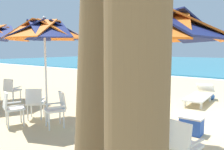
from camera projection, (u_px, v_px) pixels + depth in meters
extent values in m
plane|color=#D3B784|center=(214.00, 122.00, 6.01)|extent=(80.00, 80.00, 0.00)
cylinder|color=silver|center=(159.00, 97.00, 4.06)|extent=(0.05, 0.05, 2.14)
cube|color=orange|center=(195.00, 25.00, 3.78)|extent=(1.29, 1.21, 0.54)
cube|color=navy|center=(184.00, 28.00, 4.20)|extent=(1.22, 1.26, 0.54)
cube|color=orange|center=(162.00, 29.00, 4.45)|extent=(1.21, 1.29, 0.54)
cube|color=navy|center=(141.00, 29.00, 4.40)|extent=(1.26, 1.22, 0.54)
cube|color=orange|center=(129.00, 27.00, 4.06)|extent=(1.29, 1.21, 0.54)
cube|color=navy|center=(134.00, 25.00, 3.64)|extent=(1.22, 1.26, 0.54)
cube|color=orange|center=(159.00, 23.00, 3.39)|extent=(1.21, 1.29, 0.54)
cube|color=navy|center=(186.00, 23.00, 3.44)|extent=(1.26, 1.22, 0.54)
sphere|color=silver|center=(161.00, 8.00, 3.89)|extent=(0.08, 0.08, 0.08)
cube|color=white|center=(184.00, 146.00, 3.53)|extent=(0.51, 0.51, 0.05)
cube|color=white|center=(178.00, 135.00, 3.37)|extent=(0.43, 0.17, 0.40)
cube|color=white|center=(173.00, 135.00, 3.66)|extent=(0.11, 0.40, 0.03)
cube|color=white|center=(197.00, 143.00, 3.37)|extent=(0.11, 0.40, 0.03)
cube|color=white|center=(148.00, 143.00, 3.61)|extent=(0.59, 0.59, 0.05)
cube|color=white|center=(148.00, 134.00, 3.39)|extent=(0.42, 0.28, 0.40)
cube|color=white|center=(135.00, 136.00, 3.64)|extent=(0.22, 0.37, 0.03)
cube|color=white|center=(161.00, 137.00, 3.57)|extent=(0.22, 0.37, 0.03)
cylinder|color=silver|center=(46.00, 80.00, 5.97)|extent=(0.05, 0.05, 2.24)
cube|color=orange|center=(63.00, 29.00, 5.70)|extent=(1.15, 1.10, 0.50)
cube|color=navy|center=(64.00, 31.00, 6.08)|extent=(1.10, 1.17, 0.50)
cube|color=orange|center=(54.00, 31.00, 6.32)|extent=(1.10, 1.15, 0.50)
cube|color=navy|center=(40.00, 31.00, 6.26)|extent=(1.17, 1.10, 0.50)
cube|color=orange|center=(27.00, 30.00, 5.96)|extent=(1.15, 1.10, 0.50)
cube|color=navy|center=(23.00, 29.00, 5.57)|extent=(1.10, 1.17, 0.50)
cube|color=orange|center=(33.00, 28.00, 5.34)|extent=(1.10, 1.15, 0.50)
cube|color=navy|center=(50.00, 28.00, 5.39)|extent=(1.17, 1.10, 0.50)
sphere|color=silver|center=(44.00, 18.00, 5.80)|extent=(0.08, 0.08, 0.08)
cube|color=white|center=(14.00, 108.00, 5.72)|extent=(0.57, 0.57, 0.05)
cube|color=white|center=(5.00, 101.00, 5.59)|extent=(0.42, 0.24, 0.40)
cube|color=white|center=(13.00, 103.00, 5.88)|extent=(0.18, 0.38, 0.03)
cube|color=white|center=(16.00, 106.00, 5.54)|extent=(0.18, 0.38, 0.03)
cylinder|color=white|center=(21.00, 115.00, 5.99)|extent=(0.04, 0.04, 0.41)
cylinder|color=white|center=(24.00, 118.00, 5.69)|extent=(0.04, 0.04, 0.41)
cylinder|color=white|center=(6.00, 117.00, 5.80)|extent=(0.04, 0.04, 0.41)
cylinder|color=white|center=(8.00, 121.00, 5.51)|extent=(0.04, 0.04, 0.41)
cube|color=white|center=(55.00, 110.00, 5.61)|extent=(0.58, 0.58, 0.05)
cube|color=white|center=(62.00, 100.00, 5.67)|extent=(0.42, 0.26, 0.40)
cube|color=white|center=(56.00, 107.00, 5.42)|extent=(0.20, 0.38, 0.03)
cube|color=white|center=(52.00, 104.00, 5.77)|extent=(0.20, 0.38, 0.03)
cylinder|color=white|center=(49.00, 122.00, 5.40)|extent=(0.04, 0.04, 0.41)
cylinder|color=white|center=(46.00, 118.00, 5.71)|extent=(0.04, 0.04, 0.41)
cylinder|color=white|center=(64.00, 120.00, 5.56)|extent=(0.04, 0.04, 0.41)
cylinder|color=white|center=(60.00, 116.00, 5.87)|extent=(0.04, 0.04, 0.41)
cube|color=white|center=(36.00, 103.00, 6.32)|extent=(0.62, 0.62, 0.05)
cube|color=white|center=(34.00, 96.00, 6.10)|extent=(0.38, 0.35, 0.40)
cube|color=white|center=(28.00, 99.00, 6.30)|extent=(0.29, 0.32, 0.03)
cube|color=white|center=(43.00, 99.00, 6.33)|extent=(0.29, 0.32, 0.03)
cylinder|color=white|center=(31.00, 110.00, 6.51)|extent=(0.04, 0.04, 0.41)
cylinder|color=white|center=(44.00, 109.00, 6.54)|extent=(0.04, 0.04, 0.41)
cylinder|color=white|center=(28.00, 113.00, 6.16)|extent=(0.04, 0.04, 0.41)
cylinder|color=white|center=(41.00, 113.00, 6.19)|extent=(0.04, 0.04, 0.41)
cube|color=orange|center=(11.00, 33.00, 7.80)|extent=(1.44, 1.38, 0.55)
cube|color=navy|center=(15.00, 33.00, 8.27)|extent=(1.36, 1.49, 0.55)
cube|color=orange|center=(8.00, 34.00, 8.56)|extent=(1.38, 1.44, 0.55)
cube|color=white|center=(13.00, 90.00, 8.28)|extent=(0.53, 0.53, 0.05)
cube|color=white|center=(8.00, 85.00, 8.07)|extent=(0.43, 0.19, 0.40)
cube|color=white|center=(9.00, 87.00, 8.34)|extent=(0.13, 0.39, 0.03)
cube|color=white|center=(17.00, 87.00, 8.19)|extent=(0.13, 0.39, 0.03)
cylinder|color=white|center=(13.00, 95.00, 8.53)|extent=(0.04, 0.04, 0.41)
cylinder|color=white|center=(21.00, 96.00, 8.40)|extent=(0.04, 0.04, 0.41)
cylinder|color=white|center=(6.00, 97.00, 8.21)|extent=(0.04, 0.04, 0.41)
cylinder|color=white|center=(13.00, 98.00, 8.08)|extent=(0.04, 0.04, 0.41)
cube|color=white|center=(198.00, 97.00, 8.00)|extent=(0.72, 1.73, 0.06)
cube|color=white|center=(205.00, 88.00, 8.85)|extent=(0.63, 0.51, 0.36)
cube|color=white|center=(201.00, 106.00, 7.35)|extent=(0.06, 0.06, 0.22)
cube|color=white|center=(185.00, 104.00, 7.64)|extent=(0.06, 0.06, 0.22)
cube|color=white|center=(210.00, 99.00, 8.40)|extent=(0.06, 0.06, 0.22)
cube|color=white|center=(195.00, 97.00, 8.69)|extent=(0.06, 0.06, 0.22)
cube|color=white|center=(125.00, 89.00, 9.50)|extent=(0.79, 1.75, 0.06)
cube|color=white|center=(136.00, 82.00, 10.37)|extent=(0.65, 0.53, 0.36)
cube|color=white|center=(123.00, 96.00, 8.84)|extent=(0.06, 0.06, 0.22)
cube|color=white|center=(112.00, 95.00, 9.11)|extent=(0.06, 0.06, 0.22)
cube|color=white|center=(137.00, 91.00, 9.92)|extent=(0.06, 0.06, 0.22)
cube|color=white|center=(127.00, 90.00, 10.19)|extent=(0.06, 0.06, 0.22)
cube|color=blue|center=(191.00, 126.00, 5.20)|extent=(0.48, 0.32, 0.36)
cube|color=white|center=(192.00, 117.00, 5.18)|extent=(0.50, 0.34, 0.04)
sphere|color=blue|center=(211.00, 97.00, 8.67)|extent=(0.24, 0.24, 0.24)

